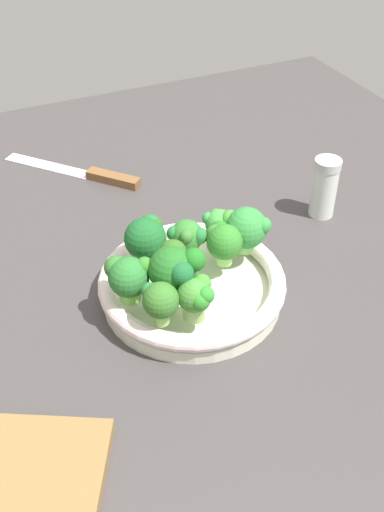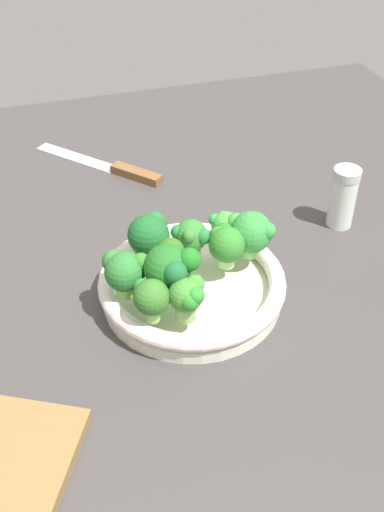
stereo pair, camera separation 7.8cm
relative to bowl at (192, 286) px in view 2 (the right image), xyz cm
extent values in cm
cube|color=#3E3A3A|center=(-1.57, 2.67, -3.36)|extent=(130.00, 130.00, 2.50)
cylinder|color=silver|center=(0.00, 0.00, -1.18)|extent=(23.78, 23.78, 1.86)
torus|color=silver|center=(0.00, 0.00, 0.89)|extent=(24.77, 24.77, 2.28)
cylinder|color=#79BD50|center=(-4.43, 4.97, 2.99)|extent=(2.63, 2.63, 1.92)
sphere|color=#1A5A26|center=(-4.43, 4.97, 5.76)|extent=(5.58, 5.58, 5.58)
sphere|color=#246129|center=(-2.89, 4.52, 6.04)|extent=(2.31, 2.31, 2.31)
sphere|color=#20612D|center=(-3.27, 6.16, 6.60)|extent=(3.26, 3.26, 3.26)
sphere|color=#25591A|center=(-3.06, 5.98, 6.62)|extent=(2.94, 2.94, 2.94)
cylinder|color=#85CD69|center=(8.68, 1.69, 2.95)|extent=(2.44, 2.44, 1.85)
sphere|color=#308237|center=(8.68, 1.69, 5.73)|extent=(5.68, 5.68, 5.68)
sphere|color=#3B8D30|center=(7.27, 3.58, 6.26)|extent=(2.71, 2.71, 2.71)
sphere|color=#2D8336|center=(10.36, 0.26, 6.56)|extent=(2.32, 2.32, 2.32)
cylinder|color=#7DBC55|center=(-6.95, -6.55, 3.07)|extent=(1.87, 1.87, 2.08)
sphere|color=#316A25|center=(-6.95, -6.55, 5.54)|extent=(4.39, 4.39, 4.39)
sphere|color=#307224|center=(-7.31, -5.18, 5.84)|extent=(2.25, 2.25, 2.25)
sphere|color=#226C2C|center=(-7.73, -4.99, 6.06)|extent=(2.03, 2.03, 2.03)
cylinder|color=#78C24D|center=(-8.94, -1.18, 2.98)|extent=(2.66, 2.66, 1.90)
sphere|color=#286E2D|center=(-8.94, -1.18, 5.58)|extent=(5.08, 5.08, 5.08)
sphere|color=#2F6B2A|center=(-9.91, 0.47, 6.16)|extent=(3.04, 3.04, 3.04)
sphere|color=#2F7223|center=(-6.90, -1.38, 6.83)|extent=(2.22, 2.22, 2.22)
cylinder|color=#97D36E|center=(4.87, 0.48, 2.93)|extent=(2.23, 2.23, 1.81)
sphere|color=#2D7627|center=(4.87, 0.48, 5.39)|extent=(4.79, 4.79, 4.79)
sphere|color=#246E24|center=(5.26, 2.36, 5.78)|extent=(2.53, 2.53, 2.53)
sphere|color=#2F722A|center=(4.16, 1.94, 6.07)|extent=(2.34, 2.34, 2.34)
cylinder|color=#84B160|center=(1.10, 4.11, 2.84)|extent=(2.69, 2.69, 1.61)
sphere|color=#2F722C|center=(1.10, 4.11, 5.09)|extent=(4.46, 4.46, 4.46)
sphere|color=#21702E|center=(-0.49, 4.64, 5.65)|extent=(2.03, 2.03, 2.03)
sphere|color=#356D2D|center=(0.40, 2.88, 6.16)|extent=(1.81, 1.81, 1.81)
sphere|color=#226B31|center=(2.40, 3.10, 5.68)|extent=(2.17, 2.17, 2.17)
cylinder|color=#82CC57|center=(-4.03, -3.02, 3.32)|extent=(2.65, 2.65, 2.58)
sphere|color=#206221|center=(-4.03, -3.02, 6.52)|extent=(5.87, 5.87, 5.87)
sphere|color=#1D6A1D|center=(-1.78, -3.99, 7.89)|extent=(2.93, 2.93, 2.93)
sphere|color=#2D601D|center=(-3.17, -1.35, 7.51)|extent=(3.44, 3.44, 3.44)
sphere|color=#195B2C|center=(-3.69, -5.27, 7.45)|extent=(2.91, 2.91, 2.91)
cylinder|color=#90CD5F|center=(6.23, 4.63, 2.97)|extent=(2.66, 2.66, 1.88)
sphere|color=green|center=(6.23, 4.63, 5.21)|extent=(4.02, 4.02, 4.02)
sphere|color=#328841|center=(4.97, 5.60, 5.84)|extent=(1.74, 1.74, 1.74)
sphere|color=#328A30|center=(6.31, 5.95, 5.82)|extent=(1.73, 1.73, 1.73)
cylinder|color=#88B160|center=(-3.05, -7.35, 3.09)|extent=(2.65, 2.65, 2.12)
sphere|color=#3C7E2F|center=(-3.05, -7.35, 5.50)|extent=(4.16, 4.16, 4.16)
sphere|color=#3A8E2F|center=(-2.03, -6.17, 5.86)|extent=(2.40, 2.40, 2.40)
sphere|color=#2B822A|center=(-2.23, -8.68, 6.33)|extent=(2.11, 2.11, 2.11)
sphere|color=#2C7F26|center=(-2.92, -8.66, 5.74)|extent=(2.47, 2.47, 2.47)
cube|color=silver|center=(-9.08, 42.06, -1.91)|extent=(13.31, 14.37, 0.40)
cube|color=brown|center=(-0.18, 32.17, -1.36)|extent=(8.06, 8.61, 1.50)
cylinder|color=silver|center=(26.85, 9.49, 2.08)|extent=(3.94, 3.94, 8.39)
cylinder|color=#BABBC0|center=(26.85, 9.49, 6.97)|extent=(4.13, 4.13, 1.38)
camera|label=1|loc=(-25.24, -55.48, 53.83)|focal=43.06mm
camera|label=2|loc=(-17.95, -58.25, 53.83)|focal=43.06mm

